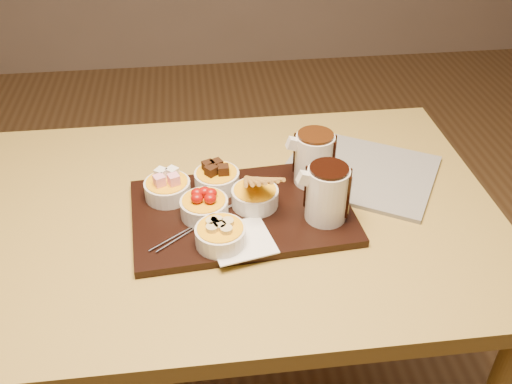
{
  "coord_description": "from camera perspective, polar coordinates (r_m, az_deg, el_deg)",
  "views": [
    {
      "loc": [
        -0.04,
        -0.98,
        1.51
      ],
      "look_at": [
        0.07,
        -0.03,
        0.81
      ],
      "focal_mm": 40.0,
      "sensor_mm": 36.0,
      "label": 1
    }
  ],
  "objects": [
    {
      "name": "newspaper",
      "position": [
        1.37,
        10.28,
        2.06
      ],
      "size": [
        0.43,
        0.41,
        0.01
      ],
      "primitive_type": "cube",
      "rotation": [
        0.0,
        0.0,
        -0.54
      ],
      "color": "beige",
      "rests_on": "dining_table"
    },
    {
      "name": "dining_table",
      "position": [
        1.3,
        -3.31,
        -5.19
      ],
      "size": [
        1.2,
        0.8,
        0.75
      ],
      "color": "#A58B3D",
      "rests_on": "ground"
    },
    {
      "name": "napkin",
      "position": [
        1.13,
        -1.52,
        -4.83
      ],
      "size": [
        0.14,
        0.14,
        0.0
      ],
      "primitive_type": "cube",
      "rotation": [
        0.0,
        0.0,
        0.22
      ],
      "color": "white",
      "rests_on": "serving_board"
    },
    {
      "name": "bowl_marshmallows",
      "position": [
        1.25,
        -8.83,
        0.25
      ],
      "size": [
        0.1,
        0.1,
        0.04
      ],
      "primitive_type": "cylinder",
      "color": "silver",
      "rests_on": "serving_board"
    },
    {
      "name": "serving_board",
      "position": [
        1.21,
        -1.41,
        -2.04
      ],
      "size": [
        0.48,
        0.33,
        0.02
      ],
      "primitive_type": "cube",
      "rotation": [
        0.0,
        0.0,
        0.08
      ],
      "color": "black",
      "rests_on": "dining_table"
    },
    {
      "name": "bowl_strawberries",
      "position": [
        1.19,
        -5.19,
        -1.59
      ],
      "size": [
        0.1,
        0.1,
        0.04
      ],
      "primitive_type": "cylinder",
      "color": "silver",
      "rests_on": "serving_board"
    },
    {
      "name": "bowl_bananas",
      "position": [
        1.11,
        -3.57,
        -4.41
      ],
      "size": [
        0.1,
        0.1,
        0.04
      ],
      "primitive_type": "cylinder",
      "color": "silver",
      "rests_on": "serving_board"
    },
    {
      "name": "bowl_cake",
      "position": [
        1.27,
        -3.93,
        1.22
      ],
      "size": [
        0.1,
        0.1,
        0.04
      ],
      "primitive_type": "cylinder",
      "color": "silver",
      "rests_on": "serving_board"
    },
    {
      "name": "pitcher_milk_chocolate",
      "position": [
        1.27,
        5.82,
        3.27
      ],
      "size": [
        0.09,
        0.09,
        0.12
      ],
      "primitive_type": "cylinder",
      "rotation": [
        0.0,
        0.0,
        0.08
      ],
      "color": "silver",
      "rests_on": "serving_board"
    },
    {
      "name": "bowl_biscotti",
      "position": [
        1.21,
        -0.11,
        -0.54
      ],
      "size": [
        0.1,
        0.1,
        0.04
      ],
      "primitive_type": "cylinder",
      "color": "silver",
      "rests_on": "serving_board"
    },
    {
      "name": "pitcher_dark_chocolate",
      "position": [
        1.16,
        7.11,
        -0.22
      ],
      "size": [
        0.09,
        0.09,
        0.12
      ],
      "primitive_type": "cylinder",
      "rotation": [
        0.0,
        0.0,
        0.08
      ],
      "color": "silver",
      "rests_on": "serving_board"
    },
    {
      "name": "fondue_skewers",
      "position": [
        1.18,
        -5.48,
        -2.97
      ],
      "size": [
        0.18,
        0.23,
        0.01
      ],
      "primitive_type": null,
      "rotation": [
        0.0,
        0.0,
        -0.94
      ],
      "color": "silver",
      "rests_on": "serving_board"
    }
  ]
}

